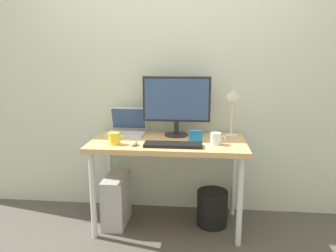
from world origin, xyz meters
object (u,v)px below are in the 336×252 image
photo_frame (196,136)px  coffee_mug (114,138)px  desk (168,150)px  desk_lamp (233,101)px  glass_cup (216,139)px  wastebasket (212,208)px  monitor (177,102)px  mouse (134,143)px  keyboard (173,145)px  laptop (127,128)px  computer_tower (116,200)px

photo_frame → coffee_mug: bearing=-167.6°
desk → desk_lamp: (0.52, 0.18, 0.38)m
desk_lamp → glass_cup: 0.39m
desk → wastebasket: (0.37, 0.05, -0.52)m
desk → monitor: 0.41m
glass_cup → desk: bearing=167.7°
desk_lamp → coffee_mug: size_ratio=3.60×
desk_lamp → glass_cup: size_ratio=3.69×
mouse → keyboard: bearing=0.6°
desk → coffee_mug: 0.45m
monitor → keyboard: 0.44m
monitor → laptop: 0.49m
desk_lamp → wastebasket: 0.92m
desk → glass_cup: bearing=-12.3°
mouse → photo_frame: 0.49m
keyboard → coffee_mug: (-0.46, 0.01, 0.03)m
monitor → computer_tower: (-0.50, -0.18, -0.82)m
desk → photo_frame: bearing=-4.9°
monitor → photo_frame: monitor is taller
mouse → coffee_mug: size_ratio=0.74×
laptop → computer_tower: laptop is taller
laptop → desk_lamp: size_ratio=0.73×
keyboard → wastebasket: bearing=34.3°
photo_frame → wastebasket: bearing=23.9°
coffee_mug → computer_tower: coffee_mug is taller
monitor → computer_tower: bearing=-159.6°
monitor → glass_cup: monitor is taller
laptop → wastebasket: bearing=-11.1°
keyboard → mouse: 0.30m
coffee_mug → wastebasket: bearing=14.8°
mouse → glass_cup: size_ratio=0.76×
wastebasket → photo_frame: bearing=-156.1°
desk → desk_lamp: size_ratio=2.85×
mouse → wastebasket: 0.90m
photo_frame → computer_tower: (-0.66, 0.01, -0.58)m
desk → mouse: (-0.24, -0.17, 0.09)m
keyboard → computer_tower: (-0.50, 0.16, -0.55)m
wastebasket → desk: bearing=-172.7°
keyboard → coffee_mug: bearing=178.4°
glass_cup → computer_tower: glass_cup is taller
monitor → coffee_mug: monitor is taller
desk_lamp → keyboard: bearing=-143.4°
desk → laptop: (-0.38, 0.20, 0.13)m
desk_lamp → wastebasket: size_ratio=1.45×
laptop → computer_tower: size_ratio=0.76×
desk_lamp → computer_tower: 1.29m
glass_cup → computer_tower: 1.01m
glass_cup → photo_frame: photo_frame is taller
mouse → photo_frame: photo_frame is taller
monitor → laptop: (-0.44, 0.02, -0.23)m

